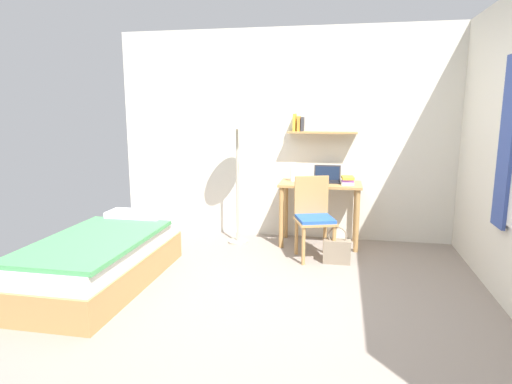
{
  "coord_description": "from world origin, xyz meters",
  "views": [
    {
      "loc": [
        0.64,
        -3.47,
        1.62
      ],
      "look_at": [
        -0.14,
        0.51,
        0.85
      ],
      "focal_mm": 30.62,
      "sensor_mm": 36.0,
      "label": 1
    }
  ],
  "objects_px": {
    "bed": "(102,260)",
    "desk_chair": "(314,215)",
    "standing_lamp": "(237,126)",
    "water_bottle": "(293,172)",
    "book_stack": "(348,180)",
    "laptop": "(327,178)",
    "handbag": "(337,251)",
    "desk": "(320,196)"
  },
  "relations": [
    {
      "from": "standing_lamp",
      "to": "handbag",
      "type": "bearing_deg",
      "value": -22.84
    },
    {
      "from": "desk_chair",
      "to": "water_bottle",
      "type": "height_order",
      "value": "water_bottle"
    },
    {
      "from": "bed",
      "to": "desk_chair",
      "type": "height_order",
      "value": "desk_chair"
    },
    {
      "from": "bed",
      "to": "desk_chair",
      "type": "bearing_deg",
      "value": 31.64
    },
    {
      "from": "laptop",
      "to": "bed",
      "type": "bearing_deg",
      "value": -139.19
    },
    {
      "from": "bed",
      "to": "desk",
      "type": "relative_size",
      "value": 1.91
    },
    {
      "from": "desk_chair",
      "to": "book_stack",
      "type": "height_order",
      "value": "desk_chair"
    },
    {
      "from": "bed",
      "to": "laptop",
      "type": "distance_m",
      "value": 2.7
    },
    {
      "from": "water_bottle",
      "to": "bed",
      "type": "bearing_deg",
      "value": -133.03
    },
    {
      "from": "bed",
      "to": "standing_lamp",
      "type": "height_order",
      "value": "standing_lamp"
    },
    {
      "from": "water_bottle",
      "to": "book_stack",
      "type": "bearing_deg",
      "value": -8.29
    },
    {
      "from": "water_bottle",
      "to": "book_stack",
      "type": "height_order",
      "value": "water_bottle"
    },
    {
      "from": "desk",
      "to": "book_stack",
      "type": "height_order",
      "value": "book_stack"
    },
    {
      "from": "desk_chair",
      "to": "book_stack",
      "type": "bearing_deg",
      "value": 51.42
    },
    {
      "from": "standing_lamp",
      "to": "desk_chair",
      "type": "bearing_deg",
      "value": -20.67
    },
    {
      "from": "handbag",
      "to": "book_stack",
      "type": "bearing_deg",
      "value": 81.21
    },
    {
      "from": "laptop",
      "to": "book_stack",
      "type": "distance_m",
      "value": 0.27
    },
    {
      "from": "bed",
      "to": "handbag",
      "type": "bearing_deg",
      "value": 25.15
    },
    {
      "from": "bed",
      "to": "handbag",
      "type": "xyz_separation_m",
      "value": [
        2.14,
        1.01,
        -0.1
      ]
    },
    {
      "from": "laptop",
      "to": "book_stack",
      "type": "bearing_deg",
      "value": -26.27
    },
    {
      "from": "standing_lamp",
      "to": "laptop",
      "type": "xyz_separation_m",
      "value": [
        1.06,
        0.21,
        -0.61
      ]
    },
    {
      "from": "book_stack",
      "to": "bed",
      "type": "bearing_deg",
      "value": -144.34
    },
    {
      "from": "desk_chair",
      "to": "book_stack",
      "type": "distance_m",
      "value": 0.65
    },
    {
      "from": "desk_chair",
      "to": "laptop",
      "type": "height_order",
      "value": "laptop"
    },
    {
      "from": "desk",
      "to": "water_bottle",
      "type": "height_order",
      "value": "water_bottle"
    },
    {
      "from": "bed",
      "to": "desk",
      "type": "bearing_deg",
      "value": 40.46
    },
    {
      "from": "standing_lamp",
      "to": "water_bottle",
      "type": "bearing_deg",
      "value": 15.83
    },
    {
      "from": "desk_chair",
      "to": "laptop",
      "type": "relative_size",
      "value": 2.77
    },
    {
      "from": "bed",
      "to": "laptop",
      "type": "relative_size",
      "value": 5.72
    },
    {
      "from": "laptop",
      "to": "water_bottle",
      "type": "xyz_separation_m",
      "value": [
        -0.41,
        -0.02,
        0.07
      ]
    },
    {
      "from": "desk",
      "to": "book_stack",
      "type": "relative_size",
      "value": 4.35
    },
    {
      "from": "standing_lamp",
      "to": "desk",
      "type": "bearing_deg",
      "value": 7.1
    },
    {
      "from": "standing_lamp",
      "to": "handbag",
      "type": "relative_size",
      "value": 4.03
    },
    {
      "from": "standing_lamp",
      "to": "laptop",
      "type": "bearing_deg",
      "value": 11.13
    },
    {
      "from": "book_stack",
      "to": "desk_chair",
      "type": "bearing_deg",
      "value": -128.58
    },
    {
      "from": "water_bottle",
      "to": "handbag",
      "type": "bearing_deg",
      "value": -51.18
    },
    {
      "from": "book_stack",
      "to": "handbag",
      "type": "relative_size",
      "value": 0.55
    },
    {
      "from": "desk",
      "to": "handbag",
      "type": "height_order",
      "value": "desk"
    },
    {
      "from": "desk",
      "to": "laptop",
      "type": "xyz_separation_m",
      "value": [
        0.08,
        0.09,
        0.21
      ]
    },
    {
      "from": "desk_chair",
      "to": "handbag",
      "type": "height_order",
      "value": "desk_chair"
    },
    {
      "from": "bed",
      "to": "standing_lamp",
      "type": "relative_size",
      "value": 1.14
    },
    {
      "from": "desk_chair",
      "to": "bed",
      "type": "bearing_deg",
      "value": -148.36
    }
  ]
}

